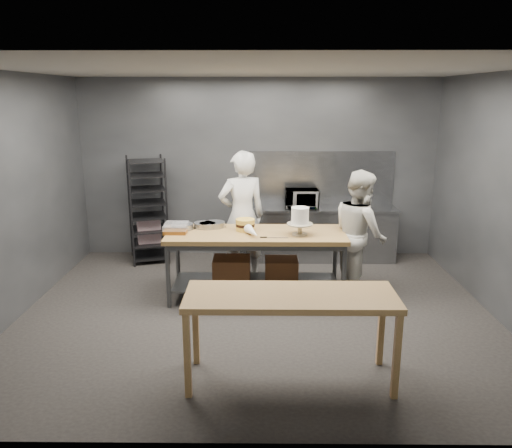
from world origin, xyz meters
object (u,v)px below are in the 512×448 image
Objects in this scene: layer_cake at (245,225)px; work_table at (255,257)px; speed_rack at (148,211)px; frosted_cake_stand at (300,218)px; near_counter at (291,303)px; chef_behind at (242,216)px; microwave at (302,198)px; chef_right at (360,234)px.

work_table is at bearing -34.12° from layer_cake.
speed_rack is 4.70× the size of frosted_cake_stand.
chef_behind is (-0.57, 2.80, 0.16)m from near_counter.
speed_rack reaches higher than layer_cake.
chef_behind is 3.59× the size of microwave.
microwave is 1.78m from layer_cake.
chef_behind is 0.61m from layer_cake.
layer_cake is (-0.73, 0.22, -0.15)m from frosted_cake_stand.
microwave is 1.77m from frosted_cake_stand.
work_table is 2.15m from near_counter.
microwave is at bearing 59.99° from layer_cake.
near_counter is at bearing 83.68° from chef_behind.
chef_behind is (1.60, -0.86, 0.12)m from speed_rack.
chef_behind is at bearing 106.00° from work_table.
chef_behind is 7.48× the size of layer_cake.
frosted_cake_stand is at bearing -35.15° from speed_rack.
speed_rack is 6.74× the size of layer_cake.
speed_rack is at bearing 144.85° from frosted_cake_stand.
frosted_cake_stand is (-0.16, -1.76, 0.10)m from microwave.
speed_rack is 2.56m from microwave.
chef_behind reaches higher than near_counter.
chef_right is at bearing 64.14° from near_counter.
chef_behind is at bearing -135.60° from microwave.
chef_right reaches higher than frosted_cake_stand.
layer_cake reaches higher than near_counter.
speed_rack is (-1.79, 1.55, 0.28)m from work_table.
speed_rack is (-2.16, 3.66, 0.04)m from near_counter.
speed_rack is 0.90× the size of chef_behind.
chef_right is 6.74× the size of layer_cake.
speed_rack is 3.54m from chef_right.
frosted_cake_stand is at bearing 94.48° from chef_right.
chef_behind is 5.22× the size of frosted_cake_stand.
microwave reaches higher than near_counter.
chef_right is at bearing 15.67° from frosted_cake_stand.
microwave is (0.39, 3.74, 0.24)m from near_counter.
speed_rack reaches higher than work_table.
work_table is at bearing 99.87° from near_counter.
microwave is at bearing 65.04° from work_table.
work_table is at bearing 83.04° from chef_right.
chef_behind reaches higher than frosted_cake_stand.
work_table is 9.24× the size of layer_cake.
frosted_cake_stand is at bearing 116.24° from chef_behind.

